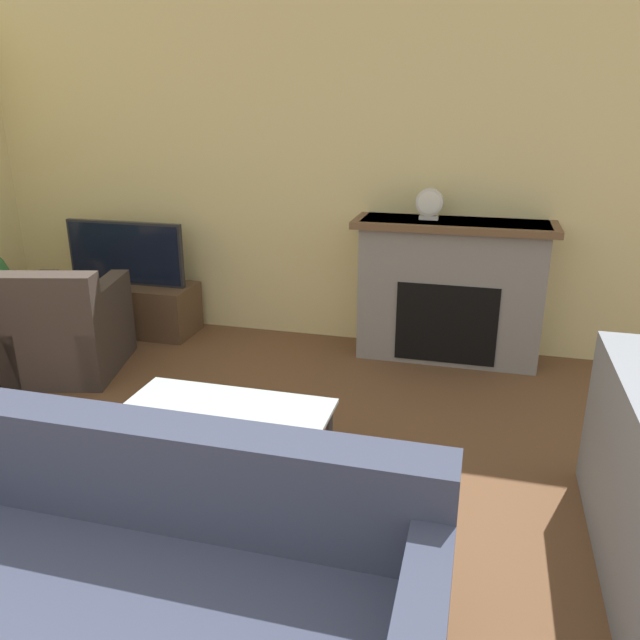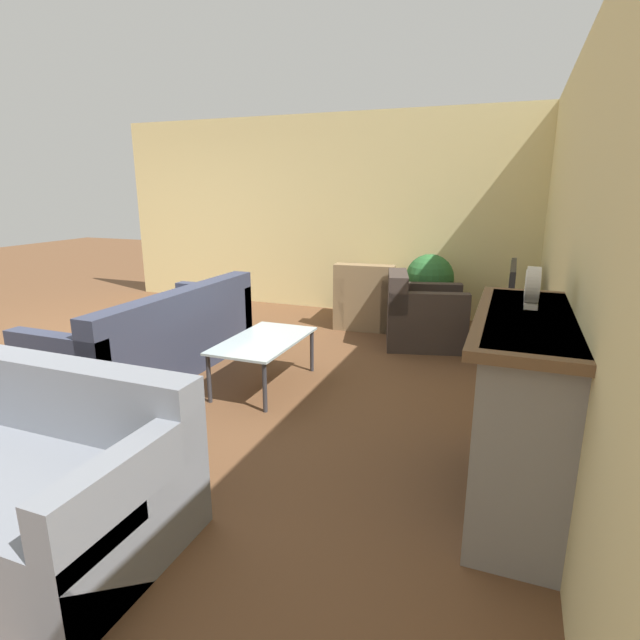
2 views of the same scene
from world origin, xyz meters
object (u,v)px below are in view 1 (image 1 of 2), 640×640
(armchair_accent, at_px, (68,333))
(mantel_clock, at_px, (430,203))
(tv, at_px, (125,253))
(coffee_table, at_px, (222,420))
(couch_sectional, at_px, (108,600))

(armchair_accent, relative_size, mantel_clock, 4.31)
(tv, relative_size, coffee_table, 0.99)
(tv, xyz_separation_m, mantel_clock, (2.51, 0.10, 0.50))
(couch_sectional, height_order, mantel_clock, mantel_clock)
(tv, height_order, mantel_clock, mantel_clock)
(coffee_table, bearing_deg, couch_sectional, -87.29)
(couch_sectional, bearing_deg, mantel_clock, 77.10)
(couch_sectional, xyz_separation_m, coffee_table, (-0.05, 1.11, 0.10))
(tv, bearing_deg, coffee_table, -49.14)
(mantel_clock, bearing_deg, couch_sectional, -102.90)
(couch_sectional, distance_m, mantel_clock, 3.41)
(couch_sectional, xyz_separation_m, mantel_clock, (0.73, 3.20, 0.91))
(tv, bearing_deg, armchair_accent, -88.26)
(mantel_clock, bearing_deg, tv, -177.75)
(couch_sectional, height_order, coffee_table, couch_sectional)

